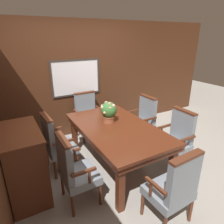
% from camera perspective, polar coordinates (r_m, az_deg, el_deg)
% --- Properties ---
extents(ground_plane, '(14.00, 14.00, 0.00)m').
position_cam_1_polar(ground_plane, '(3.58, 2.26, -15.48)').
color(ground_plane, '#A39E93').
extents(wall_back, '(7.20, 0.08, 2.45)m').
position_cam_1_polar(wall_back, '(4.45, -8.88, 9.10)').
color(wall_back, '#4C2816').
rests_on(wall_back, ground_plane).
extents(dining_table, '(1.09, 1.88, 0.76)m').
position_cam_1_polar(dining_table, '(3.27, 1.30, -5.63)').
color(dining_table, '#562614').
rests_on(dining_table, ground_plane).
extents(chair_right_near, '(0.45, 0.55, 1.00)m').
position_cam_1_polar(chair_right_near, '(3.55, 18.04, -6.81)').
color(chair_right_near, '#562B19').
rests_on(chair_right_near, ground_plane).
extents(chair_head_far, '(0.55, 0.45, 1.00)m').
position_cam_1_polar(chair_head_far, '(4.38, -7.07, -0.53)').
color(chair_head_far, '#562B19').
rests_on(chair_head_far, ground_plane).
extents(chair_left_near, '(0.45, 0.55, 1.00)m').
position_cam_1_polar(chair_left_near, '(2.70, -10.88, -15.66)').
color(chair_left_near, '#562B19').
rests_on(chair_left_near, ground_plane).
extents(chair_head_near, '(0.56, 0.46, 1.00)m').
position_cam_1_polar(chair_head_near, '(2.50, 17.34, -19.78)').
color(chair_head_near, '#562B19').
rests_on(chair_head_near, ground_plane).
extents(chair_right_far, '(0.45, 0.55, 1.00)m').
position_cam_1_polar(chair_right_far, '(4.13, 8.88, -1.98)').
color(chair_right_far, '#562B19').
rests_on(chair_right_far, ground_plane).
extents(chair_left_far, '(0.47, 0.56, 1.00)m').
position_cam_1_polar(chair_left_far, '(3.36, -15.79, -8.21)').
color(chair_left_far, '#562B19').
rests_on(chair_left_far, ground_plane).
extents(potted_plant, '(0.28, 0.27, 0.36)m').
position_cam_1_polar(potted_plant, '(3.32, -0.94, 0.20)').
color(potted_plant, '#9E5638').
rests_on(potted_plant, dining_table).
extents(sideboard_cabinet, '(0.51, 0.93, 0.98)m').
position_cam_1_polar(sideboard_cabinet, '(3.06, -23.68, -13.26)').
color(sideboard_cabinet, brown).
rests_on(sideboard_cabinet, ground_plane).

